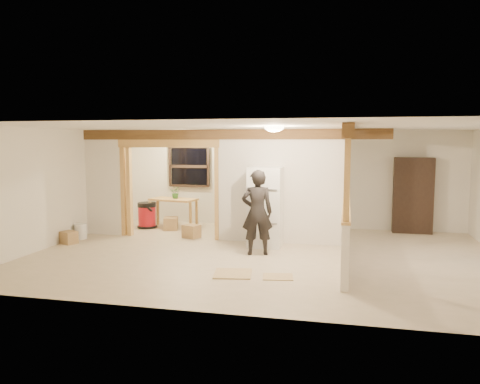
% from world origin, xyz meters
% --- Properties ---
extents(floor, '(9.00, 6.50, 0.01)m').
position_xyz_m(floor, '(0.00, 0.00, -0.01)').
color(floor, beige).
rests_on(floor, ground).
extents(ceiling, '(9.00, 6.50, 0.01)m').
position_xyz_m(ceiling, '(0.00, 0.00, 2.50)').
color(ceiling, white).
extents(wall_back, '(9.00, 0.01, 2.50)m').
position_xyz_m(wall_back, '(0.00, 3.25, 1.25)').
color(wall_back, silver).
rests_on(wall_back, floor).
extents(wall_front, '(9.00, 0.01, 2.50)m').
position_xyz_m(wall_front, '(0.00, -3.25, 1.25)').
color(wall_front, silver).
rests_on(wall_front, floor).
extents(wall_left, '(0.01, 6.50, 2.50)m').
position_xyz_m(wall_left, '(-4.50, 0.00, 1.25)').
color(wall_left, silver).
rests_on(wall_left, floor).
extents(partition_left_stub, '(0.90, 0.12, 2.50)m').
position_xyz_m(partition_left_stub, '(-4.05, 1.20, 1.25)').
color(partition_left_stub, silver).
rests_on(partition_left_stub, floor).
extents(partition_center, '(2.80, 0.12, 2.50)m').
position_xyz_m(partition_center, '(0.20, 1.20, 1.25)').
color(partition_center, silver).
rests_on(partition_center, floor).
extents(doorway_frame, '(2.46, 0.14, 2.20)m').
position_xyz_m(doorway_frame, '(-2.40, 1.20, 1.10)').
color(doorway_frame, tan).
rests_on(doorway_frame, floor).
extents(header_beam_back, '(7.00, 0.18, 0.22)m').
position_xyz_m(header_beam_back, '(-1.00, 1.20, 2.38)').
color(header_beam_back, brown).
rests_on(header_beam_back, ceiling).
extents(header_beam_right, '(0.18, 3.30, 0.22)m').
position_xyz_m(header_beam_right, '(1.60, -0.40, 2.38)').
color(header_beam_right, brown).
rests_on(header_beam_right, ceiling).
extents(pony_wall, '(0.12, 3.20, 1.00)m').
position_xyz_m(pony_wall, '(1.60, -0.40, 0.50)').
color(pony_wall, silver).
rests_on(pony_wall, floor).
extents(stud_partition, '(0.14, 3.20, 1.32)m').
position_xyz_m(stud_partition, '(1.60, -0.40, 1.66)').
color(stud_partition, tan).
rests_on(stud_partition, pony_wall).
extents(window_back, '(1.12, 0.10, 1.10)m').
position_xyz_m(window_back, '(-2.60, 3.17, 1.55)').
color(window_back, black).
rests_on(window_back, wall_back).
extents(ceiling_dome_main, '(0.36, 0.36, 0.16)m').
position_xyz_m(ceiling_dome_main, '(0.30, -0.50, 2.48)').
color(ceiling_dome_main, '#FFEABF').
rests_on(ceiling_dome_main, ceiling).
extents(ceiling_dome_util, '(0.32, 0.32, 0.14)m').
position_xyz_m(ceiling_dome_util, '(-2.50, 2.30, 2.48)').
color(ceiling_dome_util, '#FFEABF').
rests_on(ceiling_dome_util, ceiling).
extents(hanging_bulb, '(0.07, 0.07, 0.07)m').
position_xyz_m(hanging_bulb, '(-2.00, 1.60, 2.18)').
color(hanging_bulb, '#FFD88C').
rests_on(hanging_bulb, ceiling).
extents(refrigerator, '(0.70, 0.68, 1.69)m').
position_xyz_m(refrigerator, '(-0.07, 0.80, 0.85)').
color(refrigerator, white).
rests_on(refrigerator, floor).
extents(woman, '(0.70, 0.56, 1.68)m').
position_xyz_m(woman, '(-0.10, 0.01, 0.84)').
color(woman, black).
rests_on(woman, floor).
extents(work_table, '(1.29, 0.83, 0.75)m').
position_xyz_m(work_table, '(-2.79, 2.46, 0.38)').
color(work_table, tan).
rests_on(work_table, floor).
extents(potted_plant, '(0.28, 0.24, 0.31)m').
position_xyz_m(potted_plant, '(-2.73, 2.48, 0.91)').
color(potted_plant, '#34692E').
rests_on(potted_plant, work_table).
extents(shop_vac, '(0.64, 0.64, 0.67)m').
position_xyz_m(shop_vac, '(-3.42, 2.20, 0.34)').
color(shop_vac, '#A6121B').
rests_on(shop_vac, floor).
extents(bookshelf, '(0.92, 0.31, 1.84)m').
position_xyz_m(bookshelf, '(3.18, 3.03, 0.92)').
color(bookshelf, black).
rests_on(bookshelf, floor).
extents(bucket, '(0.35, 0.35, 0.35)m').
position_xyz_m(bucket, '(-4.33, 0.58, 0.18)').
color(bucket, white).
rests_on(bucket, floor).
extents(box_util_a, '(0.44, 0.41, 0.30)m').
position_xyz_m(box_util_a, '(-1.89, 1.26, 0.15)').
color(box_util_a, '#AB8552').
rests_on(box_util_a, floor).
extents(box_util_b, '(0.42, 0.42, 0.32)m').
position_xyz_m(box_util_b, '(-2.72, 2.08, 0.16)').
color(box_util_b, '#AB8552').
rests_on(box_util_b, floor).
extents(box_front, '(0.41, 0.38, 0.27)m').
position_xyz_m(box_front, '(-4.30, 0.05, 0.14)').
color(box_front, '#AB8552').
rests_on(box_front, floor).
extents(floor_panel_near, '(0.71, 0.71, 0.02)m').
position_xyz_m(floor_panel_near, '(-0.24, -1.46, 0.01)').
color(floor_panel_near, tan).
rests_on(floor_panel_near, floor).
extents(floor_panel_far, '(0.55, 0.47, 0.02)m').
position_xyz_m(floor_panel_far, '(0.53, -1.46, 0.01)').
color(floor_panel_far, tan).
rests_on(floor_panel_far, floor).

